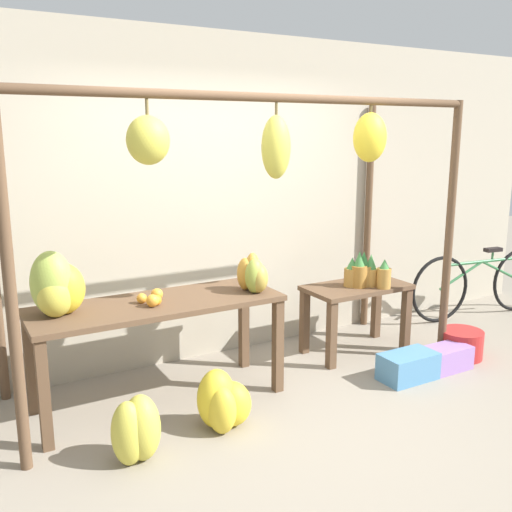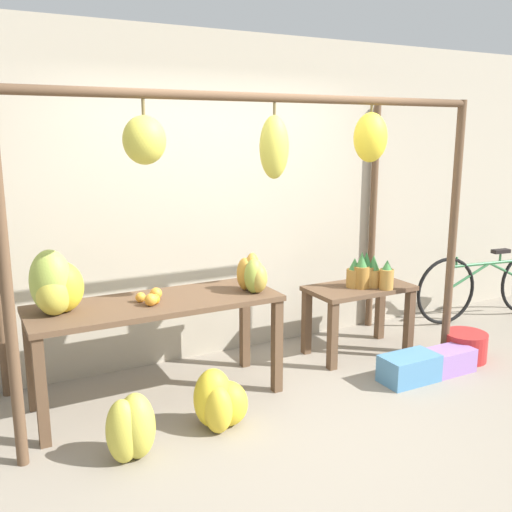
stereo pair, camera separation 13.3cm
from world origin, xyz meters
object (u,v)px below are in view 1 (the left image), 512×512
(pineapple_cluster, at_px, (365,273))
(banana_pile_ground_right, at_px, (223,403))
(banana_pile_ground_left, at_px, (136,430))
(fruit_crate_purple, at_px, (446,358))
(papaya_pile, at_px, (253,275))
(banana_pile_on_table, at_px, (55,288))
(orange_pile, at_px, (153,298))
(fruit_crate_white, at_px, (408,366))
(blue_bucket, at_px, (461,344))
(parked_bicycle, at_px, (481,283))

(pineapple_cluster, distance_m, banana_pile_ground_right, 1.89)
(banana_pile_ground_left, relative_size, fruit_crate_purple, 1.00)
(banana_pile_ground_right, height_order, papaya_pile, papaya_pile)
(banana_pile_on_table, xyz_separation_m, pineapple_cluster, (2.62, -0.04, -0.21))
(banana_pile_on_table, distance_m, banana_pile_ground_right, 1.36)
(banana_pile_on_table, bearing_deg, orange_pile, -7.08)
(banana_pile_on_table, distance_m, fruit_crate_white, 2.79)
(banana_pile_on_table, bearing_deg, banana_pile_ground_right, -34.17)
(papaya_pile, bearing_deg, blue_bucket, -11.82)
(orange_pile, distance_m, fruit_crate_white, 2.14)
(banana_pile_ground_left, distance_m, parked_bicycle, 4.24)
(pineapple_cluster, height_order, fruit_crate_white, pineapple_cluster)
(parked_bicycle, bearing_deg, fruit_crate_purple, -149.39)
(parked_bicycle, relative_size, fruit_crate_purple, 4.25)
(orange_pile, height_order, banana_pile_ground_right, orange_pile)
(orange_pile, bearing_deg, parked_bicycle, 3.76)
(pineapple_cluster, distance_m, banana_pile_ground_left, 2.50)
(pineapple_cluster, relative_size, papaya_pile, 1.16)
(parked_bicycle, xyz_separation_m, fruit_crate_purple, (-1.43, -0.85, -0.27))
(fruit_crate_white, xyz_separation_m, parked_bicycle, (1.85, 0.84, 0.26))
(papaya_pile, bearing_deg, banana_pile_on_table, 173.98)
(banana_pile_ground_left, xyz_separation_m, parked_bicycle, (4.14, 0.90, 0.16))
(banana_pile_ground_left, xyz_separation_m, blue_bucket, (3.05, 0.18, -0.09))
(orange_pile, distance_m, banana_pile_ground_left, 0.96)
(parked_bicycle, height_order, papaya_pile, papaya_pile)
(banana_pile_ground_right, relative_size, fruit_crate_white, 0.94)
(orange_pile, xyz_separation_m, blue_bucket, (2.69, -0.47, -0.69))
(pineapple_cluster, bearing_deg, parked_bicycle, 6.52)
(fruit_crate_purple, bearing_deg, banana_pile_on_table, 167.29)
(banana_pile_on_table, height_order, papaya_pile, banana_pile_on_table)
(pineapple_cluster, relative_size, fruit_crate_white, 0.72)
(banana_pile_ground_right, xyz_separation_m, parked_bicycle, (3.51, 0.79, 0.19))
(banana_pile_on_table, relative_size, papaya_pile, 1.50)
(orange_pile, height_order, fruit_crate_white, orange_pile)
(banana_pile_on_table, bearing_deg, fruit_crate_white, -14.55)
(papaya_pile, bearing_deg, parked_bicycle, 6.06)
(banana_pile_ground_left, bearing_deg, banana_pile_ground_right, 9.86)
(blue_bucket, bearing_deg, pineapple_cluster, 144.16)
(orange_pile, height_order, banana_pile_ground_left, orange_pile)
(blue_bucket, distance_m, fruit_crate_purple, 0.35)
(pineapple_cluster, relative_size, fruit_crate_purple, 0.80)
(banana_pile_ground_right, relative_size, fruit_crate_purple, 1.04)
(banana_pile_on_table, xyz_separation_m, banana_pile_ground_right, (0.92, -0.62, -0.78))
(orange_pile, relative_size, fruit_crate_white, 0.50)
(banana_pile_ground_right, bearing_deg, blue_bucket, 1.77)
(banana_pile_on_table, xyz_separation_m, papaya_pile, (1.42, -0.15, -0.06))
(banana_pile_ground_right, xyz_separation_m, fruit_crate_white, (1.65, -0.04, -0.07))
(pineapple_cluster, bearing_deg, blue_bucket, -35.84)
(banana_pile_ground_right, bearing_deg, fruit_crate_purple, -1.46)
(banana_pile_on_table, distance_m, banana_pile_ground_left, 1.09)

